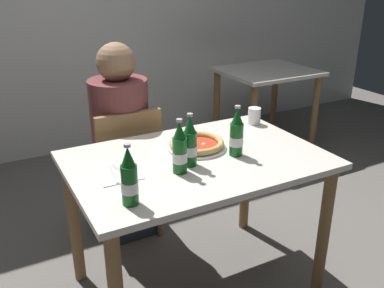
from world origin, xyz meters
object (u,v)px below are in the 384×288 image
Objects in this scene: napkin_with_cutlery at (118,174)px; paper_cup at (254,116)px; beer_bottle_extra at (180,150)px; dining_table_background at (266,87)px; beer_bottle_left at (190,144)px; diner_seated at (122,148)px; beer_bottle_center at (129,179)px; beer_bottle_right at (236,135)px; dining_table_main at (197,179)px; pizza_margherita_near at (197,144)px; chair_behind_table at (125,166)px.

paper_cup reaches higher than napkin_with_cutlery.
beer_bottle_extra is 2.60× the size of paper_cup.
paper_cup is at bearing -130.54° from dining_table_background.
paper_cup is (0.59, 0.32, -0.06)m from beer_bottle_left.
napkin_with_cutlery is (-0.24, -0.66, 0.17)m from diner_seated.
diner_seated reaches higher than beer_bottle_left.
beer_bottle_center and beer_bottle_right have the same top height.
pizza_margherita_near is at bearing 61.96° from dining_table_main.
dining_table_main is at bearing 40.41° from beer_bottle_left.
beer_bottle_right is 0.32m from beer_bottle_extra.
beer_bottle_extra is at bearing -151.33° from paper_cup.
beer_bottle_left is at bearing -139.59° from dining_table_main.
dining_table_background is 1.94m from beer_bottle_right.
beer_bottle_left is (-0.07, -0.06, 0.22)m from dining_table_main.
dining_table_main is at bearing 104.82° from chair_behind_table.
napkin_with_cutlery is 2.00× the size of paper_cup.
pizza_margherita_near is 0.45m from napkin_with_cutlery.
chair_behind_table is 0.77m from beer_bottle_left.
dining_table_background is 3.24× the size of beer_bottle_center.
beer_bottle_center is (-0.28, -0.92, 0.27)m from diner_seated.
dining_table_background is 4.20× the size of napkin_with_cutlery.
beer_bottle_extra is (0.01, -0.71, 0.37)m from chair_behind_table.
beer_bottle_right is at bearing -6.63° from napkin_with_cutlery.
beer_bottle_left is 0.67m from paper_cup.
napkin_with_cutlery is at bearing -143.73° from dining_table_background.
beer_bottle_center is 1.00× the size of beer_bottle_right.
pizza_margherita_near is 1.20× the size of beer_bottle_left.
beer_bottle_center reaches higher than pizza_margherita_near.
paper_cup is (-0.95, -1.11, 0.21)m from dining_table_background.
dining_table_background is at bearing 42.42° from beer_bottle_extra.
diner_seated is at bearing 114.61° from beer_bottle_right.
dining_table_main and dining_table_background have the same top height.
beer_bottle_right is at bearing -136.59° from paper_cup.
beer_bottle_center is at bearing -149.06° from dining_table_main.
beer_bottle_left is at bearing -10.98° from napkin_with_cutlery.
dining_table_main is 1.41× the size of chair_behind_table.
diner_seated is 4.89× the size of beer_bottle_left.
chair_behind_table is 4.47× the size of napkin_with_cutlery.
pizza_margherita_near is 0.22m from beer_bottle_right.
beer_bottle_right reaches higher than napkin_with_cutlery.
beer_bottle_right reaches higher than paper_cup.
beer_bottle_center reaches higher than chair_behind_table.
dining_table_main is at bearing 160.58° from beer_bottle_right.
diner_seated is 12.73× the size of paper_cup.
pizza_margherita_near is (0.05, 0.10, 0.14)m from dining_table_main.
dining_table_background is at bearing 41.92° from pizza_margherita_near.
chair_behind_table is at bearing 111.80° from pizza_margherita_near.
beer_bottle_left reaches higher than dining_table_background.
beer_bottle_center is (-0.36, -0.20, 0.00)m from beer_bottle_left.
beer_bottle_right is at bearing 17.78° from beer_bottle_center.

